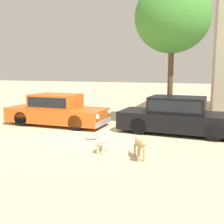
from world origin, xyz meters
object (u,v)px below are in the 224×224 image
parked_sedan_nearest (57,110)px  stray_cat (92,138)px  stray_dog_tan (140,144)px  parked_sedan_second (178,115)px  stray_dog_spotted (104,139)px  acacia_tree_left (172,17)px

parked_sedan_nearest → stray_cat: size_ratio=8.52×
stray_dog_tan → parked_sedan_nearest: bearing=-153.9°
parked_sedan_second → stray_dog_tan: (-0.68, -3.63, -0.26)m
parked_sedan_second → stray_dog_spotted: size_ratio=4.75×
stray_cat → acacia_tree_left: bearing=22.8°
parked_sedan_second → parked_sedan_nearest: bearing=-175.8°
stray_cat → acacia_tree_left: size_ratio=0.09×
parked_sedan_second → stray_dog_spotted: (-1.90, -3.25, -0.31)m
stray_dog_spotted → stray_cat: 1.52m
stray_cat → stray_dog_tan: bearing=-66.9°
parked_sedan_nearest → stray_dog_tan: size_ratio=4.59×
stray_dog_tan → stray_dog_spotted: bearing=-134.0°
stray_dog_spotted → parked_sedan_nearest: bearing=49.4°
parked_sedan_nearest → stray_cat: (2.56, -2.00, -0.61)m
parked_sedan_nearest → parked_sedan_second: parked_sedan_second is taller
stray_dog_tan → acacia_tree_left: 6.30m
parked_sedan_nearest → stray_cat: 3.31m
stray_cat → acacia_tree_left: acacia_tree_left is taller
parked_sedan_nearest → stray_dog_tan: bearing=-36.0°
parked_sedan_second → stray_cat: (-2.80, -2.07, -0.64)m
stray_dog_spotted → acacia_tree_left: size_ratio=0.16×
parked_sedan_nearest → acacia_tree_left: 6.40m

